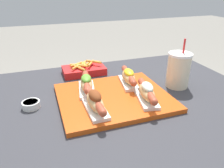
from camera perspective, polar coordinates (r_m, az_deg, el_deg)
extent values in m
cube|color=#333338|center=(1.07, -0.31, -20.68)|extent=(1.23, 0.88, 0.69)
cube|color=#CC4C14|center=(0.86, 0.44, -3.48)|extent=(0.43, 0.36, 0.02)
cube|color=white|center=(0.76, -4.37, -6.47)|extent=(0.06, 0.16, 0.01)
ellipsoid|color=tan|center=(0.75, -4.43, -4.64)|extent=(0.05, 0.14, 0.04)
cylinder|color=#AD472D|center=(0.74, -4.45, -4.17)|extent=(0.03, 0.17, 0.03)
sphere|color=#AD472D|center=(0.67, -2.39, -7.55)|extent=(0.03, 0.03, 0.03)
sphere|color=#AD472D|center=(0.82, -6.14, -1.38)|extent=(0.03, 0.03, 0.03)
ellipsoid|color=brown|center=(0.74, -4.49, -3.07)|extent=(0.04, 0.08, 0.03)
cube|color=white|center=(0.83, 8.96, -3.83)|extent=(0.09, 0.16, 0.01)
ellipsoid|color=tan|center=(0.82, 9.09, -2.11)|extent=(0.07, 0.14, 0.04)
cylinder|color=#AD472D|center=(0.82, 9.13, -1.67)|extent=(0.06, 0.17, 0.03)
sphere|color=#AD472D|center=(0.74, 10.96, -4.63)|extent=(0.03, 0.03, 0.03)
sphere|color=#AD472D|center=(0.89, 7.61, 0.81)|extent=(0.03, 0.03, 0.03)
ellipsoid|color=silver|center=(0.81, 9.20, -0.74)|extent=(0.05, 0.08, 0.03)
cube|color=white|center=(0.90, -6.61, -1.43)|extent=(0.09, 0.16, 0.01)
ellipsoid|color=tan|center=(0.88, -6.70, 0.19)|extent=(0.07, 0.14, 0.04)
cylinder|color=#AD472D|center=(0.88, -6.72, 0.62)|extent=(0.06, 0.17, 0.03)
sphere|color=#AD472D|center=(0.80, -6.40, -1.90)|extent=(0.03, 0.03, 0.03)
sphere|color=#AD472D|center=(0.96, -6.99, 2.72)|extent=(0.03, 0.03, 0.03)
ellipsoid|color=#5B992D|center=(0.88, -6.77, 1.45)|extent=(0.05, 0.08, 0.02)
cube|color=white|center=(0.95, 4.32, 0.34)|extent=(0.08, 0.16, 0.01)
ellipsoid|color=tan|center=(0.94, 4.38, 1.89)|extent=(0.07, 0.14, 0.04)
cylinder|color=#AD472D|center=(0.94, 4.39, 2.29)|extent=(0.05, 0.17, 0.03)
sphere|color=#AD472D|center=(0.86, 5.74, 0.10)|extent=(0.03, 0.03, 0.03)
sphere|color=#AD472D|center=(1.02, 3.24, 4.15)|extent=(0.03, 0.03, 0.03)
ellipsoid|color=yellow|center=(0.93, 4.42, 3.06)|extent=(0.05, 0.08, 0.02)
cylinder|color=silver|center=(0.86, -20.39, -5.07)|extent=(0.07, 0.07, 0.03)
cylinder|color=beige|center=(0.86, -20.47, -4.59)|extent=(0.05, 0.05, 0.01)
cylinder|color=beige|center=(0.99, 16.92, 3.22)|extent=(0.10, 0.10, 0.14)
cylinder|color=white|center=(0.97, 17.48, 7.40)|extent=(0.10, 0.10, 0.01)
cylinder|color=red|center=(0.96, 18.34, 9.42)|extent=(0.01, 0.01, 0.06)
cube|color=red|center=(1.11, -7.33, 3.57)|extent=(0.21, 0.12, 0.03)
cylinder|color=gold|center=(1.08, -8.44, 4.15)|extent=(0.05, 0.08, 0.01)
cylinder|color=gold|center=(1.12, -7.95, 4.94)|extent=(0.04, 0.07, 0.01)
cylinder|color=gold|center=(1.13, -7.22, 5.36)|extent=(0.03, 0.06, 0.01)
cylinder|color=gold|center=(1.12, -8.67, 4.99)|extent=(0.09, 0.04, 0.01)
cylinder|color=gold|center=(1.12, -5.02, 5.91)|extent=(0.07, 0.05, 0.01)
cylinder|color=gold|center=(1.08, -9.48, 4.34)|extent=(0.05, 0.05, 0.01)
cylinder|color=gold|center=(1.12, -9.30, 5.09)|extent=(0.07, 0.05, 0.01)
cylinder|color=gold|center=(1.09, -7.87, 4.76)|extent=(0.06, 0.05, 0.01)
cylinder|color=gold|center=(1.12, -6.42, 5.26)|extent=(0.06, 0.06, 0.01)
cylinder|color=gold|center=(1.12, -4.40, 5.78)|extent=(0.06, 0.06, 0.01)
cylinder|color=gold|center=(1.11, -5.48, 5.43)|extent=(0.05, 0.08, 0.01)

